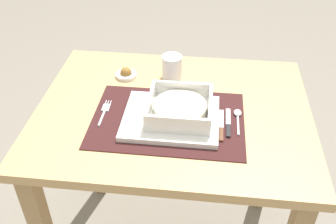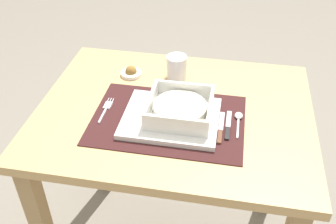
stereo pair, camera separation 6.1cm
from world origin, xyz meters
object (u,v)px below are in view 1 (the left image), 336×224
Objects in this scene: spoon at (238,115)px; condiment_saucer at (126,74)px; porridge_bowl at (180,109)px; bread_knife at (221,127)px; drinking_glass at (172,68)px; fork at (105,111)px; butter_knife at (228,124)px; dining_table at (173,138)px.

condiment_saucer is (-0.38, 0.19, 0.00)m from spoon.
bread_knife is at bearing -13.69° from porridge_bowl.
drinking_glass reaches higher than porridge_bowl.
butter_knife is at bearing -6.05° from fork.
bread_knife reaches higher than fork.
drinking_glass is (0.18, 0.22, 0.03)m from fork.
dining_table is 0.24m from drinking_glass.
spoon is at bearing 0.37° from fork.
porridge_bowl reaches higher than spoon.
spoon is 0.05m from butter_knife.
butter_knife is (0.17, -0.07, 0.13)m from dining_table.
spoon is 1.43× the size of drinking_glass.
fork is at bearing -172.94° from spoon.
porridge_bowl is 1.30× the size of bread_knife.
bread_knife is at bearing -28.64° from dining_table.
butter_knife is at bearing -21.44° from dining_table.
butter_knife is (-0.03, -0.04, -0.00)m from spoon.
bread_knife is at bearing -139.68° from butter_knife.
butter_knife is at bearing -51.94° from drinking_glass.
condiment_saucer is at bearing 133.44° from porridge_bowl.
spoon is 0.08m from bread_knife.
fork is 0.96× the size of butter_knife.
fork is 1.55× the size of drinking_glass.
dining_table is 7.20× the size of spoon.
drinking_glass is (-0.17, 0.26, 0.03)m from bread_knife.
drinking_glass is (-0.02, 0.18, 0.16)m from dining_table.
condiment_saucer is (-0.16, -0.01, -0.03)m from drinking_glass.
dining_table is 0.24m from fork.
porridge_bowl is at bearing 177.88° from butter_knife.
bread_knife is (0.35, -0.04, 0.00)m from fork.
butter_knife is (0.37, -0.02, 0.00)m from fork.
butter_knife is at bearing 38.21° from bread_knife.
fork is at bearing -179.75° from butter_knife.
butter_knife and bread_knife have the same top height.
drinking_glass reaches higher than fork.
bread_knife is 0.41m from condiment_saucer.
drinking_glass is (-0.05, 0.23, -0.00)m from porridge_bowl.
spoon is at bearing 9.24° from porridge_bowl.
bread_knife is 0.31m from drinking_glass.
porridge_bowl is at bearing -4.57° from fork.
butter_knife is at bearing -33.66° from condiment_saucer.
fork is at bearing -129.53° from drinking_glass.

